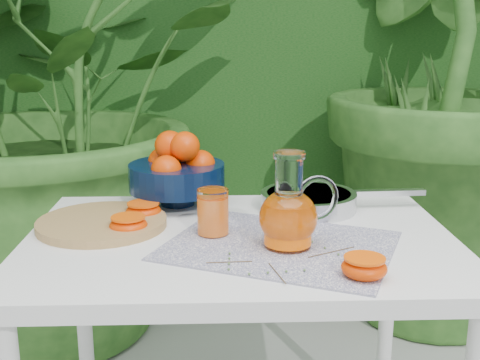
{
  "coord_description": "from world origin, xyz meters",
  "views": [
    {
      "loc": [
        -0.12,
        -1.27,
        1.22
      ],
      "look_at": [
        -0.07,
        0.08,
        0.88
      ],
      "focal_mm": 45.0,
      "sensor_mm": 36.0,
      "label": 1
    }
  ],
  "objects_px": {
    "white_table": "(240,268)",
    "saute_pan": "(310,200)",
    "cutting_board": "(102,223)",
    "juice_pitcher": "(289,215)",
    "fruit_bowl": "(177,171)"
  },
  "relations": [
    {
      "from": "white_table",
      "to": "juice_pitcher",
      "type": "distance_m",
      "value": 0.21
    },
    {
      "from": "white_table",
      "to": "saute_pan",
      "type": "distance_m",
      "value": 0.3
    },
    {
      "from": "saute_pan",
      "to": "cutting_board",
      "type": "bearing_deg",
      "value": -166.2
    },
    {
      "from": "cutting_board",
      "to": "fruit_bowl",
      "type": "distance_m",
      "value": 0.27
    },
    {
      "from": "saute_pan",
      "to": "juice_pitcher",
      "type": "bearing_deg",
      "value": -107.27
    },
    {
      "from": "juice_pitcher",
      "to": "saute_pan",
      "type": "xyz_separation_m",
      "value": [
        0.09,
        0.29,
        -0.05
      ]
    },
    {
      "from": "fruit_bowl",
      "to": "juice_pitcher",
      "type": "height_order",
      "value": "juice_pitcher"
    },
    {
      "from": "saute_pan",
      "to": "fruit_bowl",
      "type": "bearing_deg",
      "value": 170.06
    },
    {
      "from": "white_table",
      "to": "cutting_board",
      "type": "xyz_separation_m",
      "value": [
        -0.34,
        0.08,
        0.09
      ]
    },
    {
      "from": "juice_pitcher",
      "to": "cutting_board",
      "type": "bearing_deg",
      "value": 160.06
    },
    {
      "from": "cutting_board",
      "to": "fruit_bowl",
      "type": "relative_size",
      "value": 0.93
    },
    {
      "from": "cutting_board",
      "to": "saute_pan",
      "type": "height_order",
      "value": "saute_pan"
    },
    {
      "from": "white_table",
      "to": "cutting_board",
      "type": "bearing_deg",
      "value": 167.07
    },
    {
      "from": "cutting_board",
      "to": "juice_pitcher",
      "type": "bearing_deg",
      "value": -19.94
    },
    {
      "from": "juice_pitcher",
      "to": "saute_pan",
      "type": "height_order",
      "value": "juice_pitcher"
    }
  ]
}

